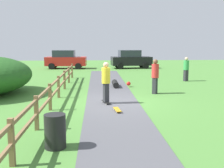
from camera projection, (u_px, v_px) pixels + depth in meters
ground_plane at (112, 103)px, 12.68m from camera, size 60.00×60.00×0.00m
asphalt_path at (112, 102)px, 12.68m from camera, size 2.40×28.00×0.02m
wooden_fence at (55, 89)px, 12.44m from camera, size 0.12×18.12×1.10m
trash_bin at (55, 131)px, 7.20m from camera, size 0.56×0.56×0.90m
skater_riding at (106, 80)px, 12.29m from camera, size 0.47×0.82×1.85m
skater_fallen at (116, 84)px, 17.09m from camera, size 1.14×1.42×0.36m
skateboard_loose at (117, 110)px, 11.02m from camera, size 0.29×0.82×0.08m
bystander_red at (155, 75)px, 14.74m from camera, size 0.52×0.52×1.85m
bystander_green at (186, 68)px, 19.58m from camera, size 0.53×0.53×1.71m
parked_car_black at (131, 59)px, 29.31m from camera, size 4.35×2.33×1.92m
parked_car_red at (66, 59)px, 28.93m from camera, size 4.27×2.13×1.92m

